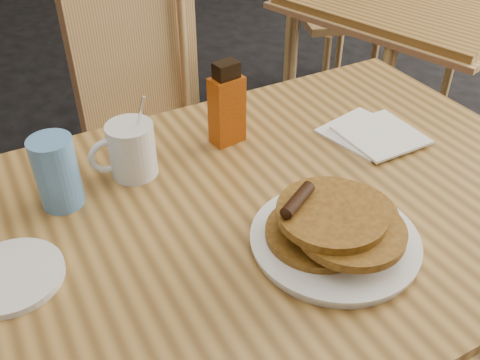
# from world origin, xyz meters

# --- Properties ---
(main_table) EXTENTS (1.30, 0.91, 0.75)m
(main_table) POSITION_xyz_m (0.08, 0.02, 0.71)
(main_table) COLOR #A97B3C
(main_table) RESTS_ON floor
(chair_main_far) EXTENTS (0.52, 0.53, 0.94)m
(chair_main_far) POSITION_xyz_m (0.10, 0.77, 0.56)
(chair_main_far) COLOR tan
(chair_main_far) RESTS_ON floor
(pancake_plate) EXTENTS (0.28, 0.28, 0.10)m
(pancake_plate) POSITION_xyz_m (0.13, -0.13, 0.78)
(pancake_plate) COLOR white
(pancake_plate) RESTS_ON main_table
(coffee_mug) EXTENTS (0.13, 0.09, 0.17)m
(coffee_mug) POSITION_xyz_m (-0.11, 0.22, 0.81)
(coffee_mug) COLOR white
(coffee_mug) RESTS_ON main_table
(syrup_bottle) EXTENTS (0.08, 0.06, 0.18)m
(syrup_bottle) POSITION_xyz_m (0.11, 0.25, 0.83)
(syrup_bottle) COLOR maroon
(syrup_bottle) RESTS_ON main_table
(napkin_stack) EXTENTS (0.20, 0.21, 0.01)m
(napkin_stack) POSITION_xyz_m (0.41, 0.12, 0.76)
(napkin_stack) COLOR white
(napkin_stack) RESTS_ON main_table
(blue_tumbler) EXTENTS (0.08, 0.08, 0.14)m
(blue_tumbler) POSITION_xyz_m (-0.25, 0.19, 0.82)
(blue_tumbler) COLOR #548AC4
(blue_tumbler) RESTS_ON main_table
(side_saucer) EXTENTS (0.18, 0.18, 0.01)m
(side_saucer) POSITION_xyz_m (-0.36, 0.03, 0.76)
(side_saucer) COLOR white
(side_saucer) RESTS_ON main_table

